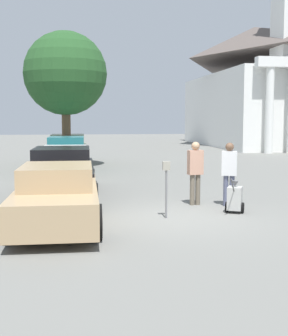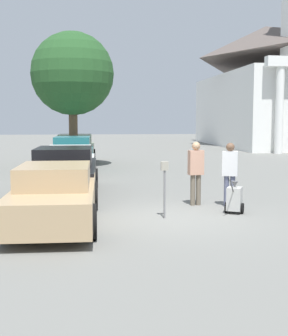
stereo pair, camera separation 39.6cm
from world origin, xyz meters
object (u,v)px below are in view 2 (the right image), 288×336
equipment_cart (234,199)px  parked_car_sage (76,150)px  parked_car_tan (56,196)px  person_supervisor (230,170)px  parked_car_white (70,165)px  parked_car_teal (73,155)px  church (267,80)px  parked_car_black (65,173)px  parking_meter (165,179)px  person_worker (196,169)px

equipment_cart → parked_car_sage: bearing=134.8°
parked_car_tan → person_supervisor: (4.68, 1.63, 0.36)m
parked_car_white → parked_car_sage: size_ratio=1.02×
parked_car_tan → parked_car_white: size_ratio=0.99×
parked_car_teal → church: size_ratio=0.21×
parked_car_black → parked_car_teal: size_ratio=1.06×
parked_car_white → person_supervisor: person_supervisor is taller
parked_car_white → parked_car_sage: (-0.00, 7.44, 0.07)m
parked_car_teal → parked_car_sage: bearing=91.2°
parking_meter → parked_car_sage: bearing=100.3°
parking_meter → person_worker: size_ratio=0.78×
parking_meter → church: church is taller
parked_car_tan → equipment_cart: bearing=10.0°
parked_car_black → person_supervisor: bearing=-25.5°
parked_car_tan → parked_car_black: size_ratio=0.97×
parked_car_tan → parked_car_sage: size_ratio=1.00×
parking_meter → equipment_cart: parking_meter is taller
parked_car_tan → parked_car_teal: parked_car_teal is taller
parked_car_black → parked_car_teal: (0.00, 6.94, 0.03)m
parked_car_black → parked_car_tan: bearing=-88.8°
parked_car_sage → parked_car_white: bearing=-88.8°
parked_car_sage → church: bearing=42.7°
parked_car_white → parked_car_teal: 3.58m
equipment_cart → parked_car_tan: bearing=-144.3°
person_supervisor → church: 30.27m
parked_car_tan → church: church is taller
person_worker → parked_car_teal: bearing=-76.2°
parked_car_teal → person_worker: bearing=-66.0°
parked_car_teal → person_worker: size_ratio=2.75×
parked_car_sage → equipment_cart: (4.54, -14.08, -0.35)m
parking_meter → parked_car_black: bearing=125.5°
equipment_cart → church: size_ratio=0.04×
parked_car_white → parked_car_tan: bearing=-88.8°
parked_car_black → parking_meter: parked_car_black is taller
parked_car_teal → equipment_cart: parked_car_teal is taller
person_worker → church: 30.35m
church → parked_car_tan: bearing=-119.1°
parked_car_white → person_supervisor: bearing=-49.5°
parked_car_tan → parked_car_black: parked_car_black is taller
parking_meter → person_supervisor: size_ratio=0.79×
equipment_cart → person_worker: bearing=148.5°
parked_car_teal → person_supervisor: 10.40m
parked_car_tan → person_worker: bearing=28.2°
parked_car_black → person_supervisor: (4.68, -2.35, 0.31)m
parked_car_sage → person_worker: 13.40m
parked_car_white → person_supervisor: (4.68, -5.71, 0.37)m
person_worker → person_supervisor: bearing=152.6°
parked_car_black → person_worker: (3.78, -2.05, 0.32)m
person_worker → person_supervisor: 0.95m
equipment_cart → church: bearing=94.6°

